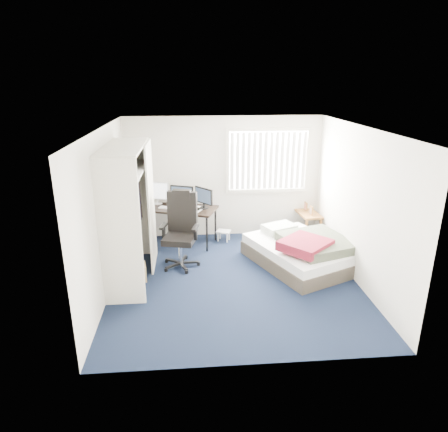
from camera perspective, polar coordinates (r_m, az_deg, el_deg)
name	(u,v)px	position (r m, az deg, el deg)	size (l,w,h in m)	color
ground	(234,280)	(6.77, 1.49, -9.09)	(4.20, 4.20, 0.00)	black
room_shell	(235,193)	(6.20, 1.61, 3.32)	(4.20, 4.20, 4.20)	silver
window_assembly	(268,161)	(8.28, 6.29, 7.86)	(1.72, 0.09, 1.32)	white
closet	(129,200)	(6.54, -13.40, 2.19)	(0.64, 1.84, 2.22)	beige
desk	(178,206)	(8.06, -6.54, 1.49)	(1.67, 1.18, 1.21)	black
office_chair	(181,237)	(7.13, -6.16, -3.06)	(0.76, 0.76, 1.35)	black
footstool	(224,233)	(8.25, -0.06, -2.43)	(0.33, 0.30, 0.22)	white
nightstand	(307,215)	(8.59, 11.84, 0.14)	(0.47, 0.81, 0.71)	brown
bed	(302,251)	(7.32, 11.13, -4.88)	(2.02, 2.26, 0.62)	#3E362C
pine_box	(135,273)	(6.86, -12.60, -7.90)	(0.36, 0.27, 0.27)	tan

